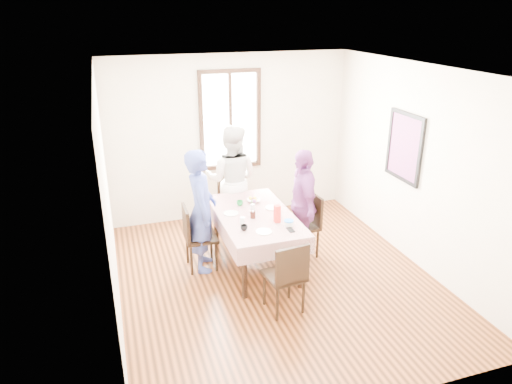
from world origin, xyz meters
TOP-DOWN VIEW (x-y plane):
  - ground at (0.00, 0.00)m, footprint 4.50×4.50m
  - back_wall at (0.00, 2.25)m, footprint 4.00×0.00m
  - right_wall at (2.00, 0.00)m, footprint 0.00×4.50m
  - window_frame at (0.00, 2.23)m, footprint 1.02×0.06m
  - window_pane at (0.00, 2.24)m, footprint 0.90×0.02m
  - art_poster at (1.98, 0.30)m, footprint 0.04×0.76m
  - dining_table at (-0.15, 0.45)m, footprint 0.86×1.60m
  - tablecloth at (-0.15, 0.45)m, footprint 0.98×1.72m
  - chair_left at (-0.87, 0.60)m, footprint 0.43×0.43m
  - chair_right at (0.56, 0.50)m, footprint 0.46×0.46m
  - chair_far at (-0.15, 1.55)m, footprint 0.43×0.43m
  - chair_near at (-0.15, -0.65)m, footprint 0.47×0.47m
  - person_left at (-0.85, 0.60)m, footprint 0.50×0.67m
  - person_far at (-0.15, 1.53)m, footprint 1.04×0.95m
  - person_right at (0.55, 0.50)m, footprint 0.54×0.98m
  - mug_black at (-0.43, 0.02)m, footprint 0.11×0.11m
  - mug_flag at (0.13, 0.37)m, footprint 0.12×0.12m
  - mug_green at (-0.26, 0.80)m, footprint 0.10×0.10m
  - serving_bowl at (-0.04, 0.85)m, footprint 0.23×0.23m
  - juice_carton at (0.04, 0.13)m, footprint 0.07×0.07m
  - butter_tub at (0.15, -0.02)m, footprint 0.12×0.12m
  - jam_jar at (-0.22, 0.34)m, footprint 0.07×0.07m
  - drinking_glass at (-0.40, 0.21)m, footprint 0.06×0.06m
  - smartphone at (0.12, -0.15)m, footprint 0.07×0.14m
  - flower_vase at (-0.17, 0.50)m, footprint 0.06×0.06m
  - plate_left at (-0.46, 0.56)m, footprint 0.20×0.20m
  - plate_right at (0.14, 0.57)m, footprint 0.20×0.20m
  - plate_near at (-0.21, -0.10)m, footprint 0.20×0.20m
  - butter_lid at (0.15, -0.02)m, footprint 0.12×0.12m
  - flower_bunch at (-0.17, 0.50)m, footprint 0.09×0.09m

SIDE VIEW (x-z plane):
  - ground at x=0.00m, z-range 0.00..0.00m
  - dining_table at x=-0.15m, z-range 0.00..0.75m
  - chair_left at x=-0.87m, z-range 0.00..0.91m
  - chair_right at x=0.56m, z-range 0.00..0.91m
  - chair_far at x=-0.15m, z-range 0.00..0.91m
  - chair_near at x=-0.15m, z-range 0.00..0.91m
  - tablecloth at x=-0.15m, z-range 0.75..0.76m
  - smartphone at x=0.12m, z-range 0.76..0.77m
  - plate_left at x=-0.46m, z-range 0.76..0.77m
  - plate_right at x=0.14m, z-range 0.76..0.77m
  - plate_near at x=-0.21m, z-range 0.76..0.77m
  - serving_bowl at x=-0.04m, z-range 0.76..0.81m
  - butter_tub at x=0.15m, z-range 0.76..0.82m
  - person_right at x=0.55m, z-range 0.00..1.59m
  - mug_black at x=-0.43m, z-range 0.76..0.83m
  - mug_green at x=-0.26m, z-range 0.76..0.83m
  - mug_flag at x=0.13m, z-range 0.76..0.84m
  - drinking_glass at x=-0.40m, z-range 0.76..0.85m
  - jam_jar at x=-0.22m, z-range 0.76..0.86m
  - flower_vase at x=-0.17m, z-range 0.76..0.89m
  - butter_lid at x=0.15m, z-range 0.82..0.83m
  - person_left at x=-0.85m, z-range 0.00..1.69m
  - person_far at x=-0.15m, z-range 0.00..1.73m
  - juice_carton at x=0.04m, z-range 0.76..0.99m
  - flower_bunch at x=-0.17m, z-range 0.89..0.99m
  - back_wall at x=0.00m, z-range -0.65..3.35m
  - right_wall at x=2.00m, z-range -0.90..3.60m
  - art_poster at x=1.98m, z-range 1.07..2.03m
  - window_frame at x=0.00m, z-range 0.84..2.46m
  - window_pane at x=0.00m, z-range 0.90..2.40m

